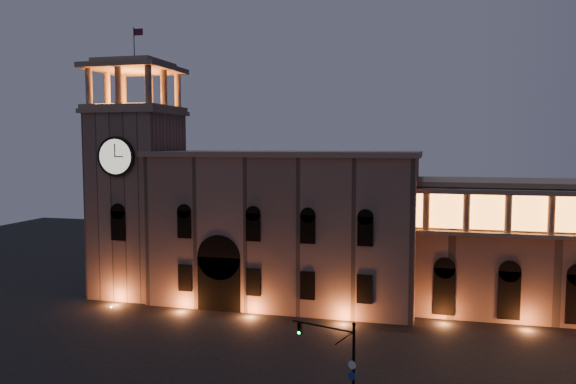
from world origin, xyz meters
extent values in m
plane|color=black|center=(0.00, 0.00, 0.00)|extent=(160.00, 160.00, 0.00)
cube|color=#826455|center=(-2.00, 22.00, 8.50)|extent=(30.00, 12.00, 17.00)
cube|color=gray|center=(-2.00, 22.00, 17.30)|extent=(30.80, 12.80, 0.60)
cube|color=black|center=(-8.00, 16.60, 3.00)|extent=(5.00, 1.40, 6.00)
cylinder|color=black|center=(-8.00, 16.60, 6.00)|extent=(5.00, 1.40, 5.00)
cube|color=orange|center=(-8.00, 16.40, 2.80)|extent=(4.20, 0.20, 5.00)
cube|color=#826455|center=(-20.50, 21.00, 11.00)|extent=(9.00, 9.00, 22.00)
cube|color=gray|center=(-20.50, 21.00, 22.25)|extent=(9.80, 9.80, 0.50)
cylinder|color=black|center=(-20.50, 16.32, 17.00)|extent=(4.60, 0.35, 4.60)
cylinder|color=beige|center=(-20.50, 16.18, 17.00)|extent=(4.00, 0.12, 4.00)
cube|color=gray|center=(-20.50, 21.00, 22.75)|extent=(9.40, 9.40, 0.50)
cube|color=orange|center=(-20.50, 21.00, 23.05)|extent=(6.80, 6.80, 0.15)
cylinder|color=gray|center=(-24.30, 17.20, 25.10)|extent=(0.76, 0.76, 4.20)
cylinder|color=gray|center=(-20.50, 17.20, 25.10)|extent=(0.76, 0.76, 4.20)
cylinder|color=gray|center=(-16.70, 17.20, 25.10)|extent=(0.76, 0.76, 4.20)
cylinder|color=gray|center=(-24.30, 24.80, 25.10)|extent=(0.76, 0.76, 4.20)
cylinder|color=gray|center=(-20.50, 24.80, 25.10)|extent=(0.76, 0.76, 4.20)
cylinder|color=gray|center=(-16.70, 24.80, 25.10)|extent=(0.76, 0.76, 4.20)
cylinder|color=gray|center=(-24.30, 21.00, 25.10)|extent=(0.76, 0.76, 4.20)
cylinder|color=gray|center=(-16.70, 21.00, 25.10)|extent=(0.76, 0.76, 4.20)
cube|color=gray|center=(-20.50, 21.00, 27.50)|extent=(9.80, 9.80, 0.60)
cube|color=gray|center=(-20.50, 21.00, 28.10)|extent=(7.50, 7.50, 0.60)
cylinder|color=black|center=(-20.50, 21.00, 30.40)|extent=(0.10, 0.10, 4.00)
plane|color=#4C1529|center=(-19.90, 21.00, 31.80)|extent=(1.20, 0.00, 1.20)
cylinder|color=gray|center=(14.00, 18.50, 11.50)|extent=(0.70, 0.70, 4.00)
cylinder|color=gray|center=(18.00, 18.50, 11.50)|extent=(0.70, 0.70, 4.00)
cylinder|color=gray|center=(22.00, 18.50, 11.50)|extent=(0.70, 0.70, 4.00)
cylinder|color=gray|center=(26.00, 18.50, 11.50)|extent=(0.70, 0.70, 4.00)
cylinder|color=black|center=(9.65, -5.25, 3.28)|extent=(0.19, 0.19, 6.56)
sphere|color=black|center=(9.65, -5.25, 6.66)|extent=(0.26, 0.26, 0.26)
cylinder|color=black|center=(7.43, -4.52, 6.10)|extent=(4.49, 1.57, 0.11)
cube|color=black|center=(5.73, -3.97, 5.63)|extent=(0.35, 0.34, 0.80)
cylinder|color=#0CE53F|center=(5.69, -4.11, 5.36)|extent=(0.18, 0.12, 0.17)
cylinder|color=silver|center=(9.57, -5.36, 3.94)|extent=(0.55, 0.21, 0.56)
cylinder|color=navy|center=(9.57, -5.36, 3.19)|extent=(0.55, 0.21, 0.56)
camera|label=1|loc=(14.21, -41.00, 18.37)|focal=35.00mm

